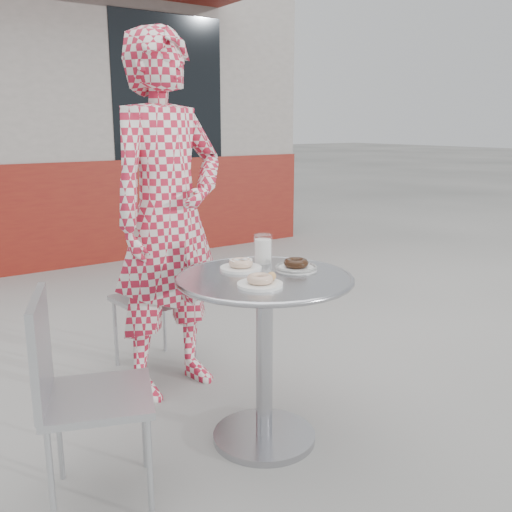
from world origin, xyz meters
TOP-DOWN VIEW (x-y plane):
  - ground at (0.00, 0.00)m, footprint 60.00×60.00m
  - bistro_table at (0.03, 0.05)m, footprint 0.73×0.73m
  - chair_far at (-0.02, 1.01)m, footprint 0.41×0.41m
  - chair_left at (-0.69, 0.07)m, footprint 0.48×0.48m
  - seated_person at (-0.05, 0.75)m, footprint 0.73×0.56m
  - plate_far at (0.01, 0.19)m, footprint 0.18×0.18m
  - plate_near at (-0.07, -0.06)m, footprint 0.18×0.18m
  - plate_checker at (0.20, 0.06)m, footprint 0.18×0.18m
  - milk_cup at (0.16, 0.24)m, footprint 0.08×0.08m

SIDE VIEW (x-z plane):
  - ground at x=0.00m, z-range 0.00..0.00m
  - chair_left at x=-0.69m, z-range -0.15..0.63m
  - chair_far at x=-0.02m, z-range -0.15..0.63m
  - bistro_table at x=0.03m, z-range 0.19..0.93m
  - plate_checker at x=0.20m, z-range 0.73..0.77m
  - plate_near at x=-0.07m, z-range 0.73..0.78m
  - plate_far at x=0.01m, z-range 0.73..0.78m
  - milk_cup at x=0.16m, z-range 0.73..0.86m
  - seated_person at x=-0.05m, z-range 0.00..1.79m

